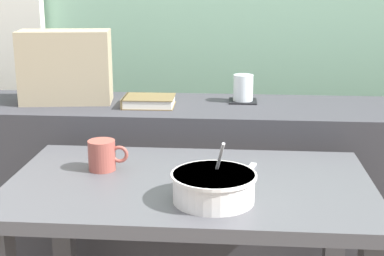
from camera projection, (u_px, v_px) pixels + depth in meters
name	position (u px, v px, depth m)	size (l,w,h in m)	color
dark_console_ledge	(200.00, 208.00, 2.13)	(2.80, 0.40, 0.80)	#38383D
breakfast_table	(190.00, 229.00, 1.54)	(0.97, 0.57, 0.72)	#414145
coaster_square	(243.00, 101.00, 2.07)	(0.10, 0.10, 0.01)	black
juice_glass	(243.00, 89.00, 2.05)	(0.07, 0.07, 0.10)	white
closed_book	(149.00, 101.00, 2.00)	(0.18, 0.14, 0.03)	brown
throw_pillow	(66.00, 67.00, 2.02)	(0.32, 0.14, 0.26)	tan
soup_bowl	(214.00, 188.00, 1.36)	(0.21, 0.21, 0.15)	silver
fork_utensil	(246.00, 173.00, 1.55)	(0.02, 0.17, 0.01)	silver
ceramic_mug	(103.00, 155.00, 1.57)	(0.11, 0.08, 0.08)	#9E4C42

